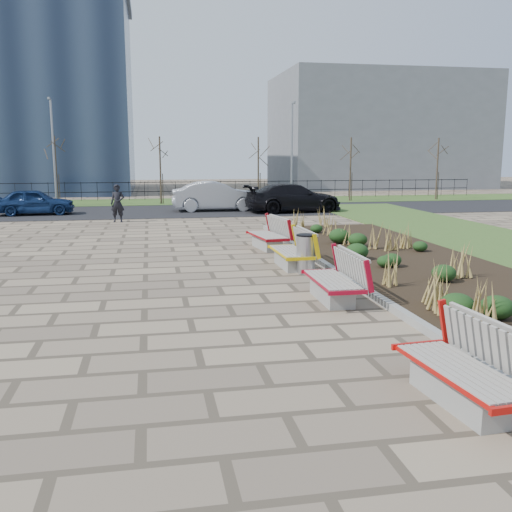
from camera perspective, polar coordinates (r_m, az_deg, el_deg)
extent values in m
plane|color=#87755C|center=(9.14, -5.90, -9.17)|extent=(120.00, 120.00, 0.00)
cube|color=black|center=(15.54, 16.09, -1.24)|extent=(4.50, 18.00, 0.10)
cube|color=gray|center=(14.65, 7.91, -1.51)|extent=(0.16, 18.00, 0.15)
cube|color=#33511E|center=(36.73, -9.49, 5.37)|extent=(80.00, 5.00, 0.04)
cube|color=black|center=(30.75, -9.27, 4.44)|extent=(80.00, 7.00, 0.02)
cylinder|color=#B2B2B7|center=(14.60, 4.99, 0.18)|extent=(0.47, 0.47, 0.98)
imported|color=black|center=(26.21, -13.68, 5.14)|extent=(0.67, 0.49, 1.69)
imported|color=navy|center=(30.53, -21.28, 5.08)|extent=(3.89, 1.78, 1.29)
imported|color=#999AA0|center=(30.62, -3.98, 6.00)|extent=(4.70, 1.64, 1.55)
imported|color=black|center=(29.91, 3.78, 5.82)|extent=(5.25, 2.60, 1.47)
cube|color=slate|center=(54.69, 11.96, 12.05)|extent=(18.00, 12.00, 10.00)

